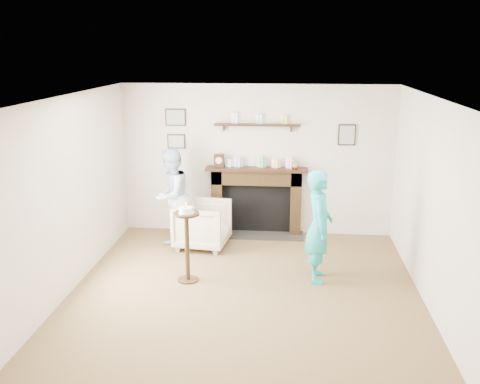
% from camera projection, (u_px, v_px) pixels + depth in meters
% --- Properties ---
extents(ground, '(5.00, 5.00, 0.00)m').
position_uv_depth(ground, '(244.00, 296.00, 6.80)').
color(ground, brown).
rests_on(ground, ground).
extents(room_shell, '(4.54, 5.02, 2.52)m').
position_uv_depth(room_shell, '(249.00, 161.00, 7.04)').
color(room_shell, beige).
rests_on(room_shell, ground).
extents(armchair, '(0.89, 0.87, 0.73)m').
position_uv_depth(armchair, '(203.00, 246.00, 8.51)').
color(armchair, tan).
rests_on(armchair, ground).
extents(man, '(0.78, 0.89, 1.54)m').
position_uv_depth(man, '(172.00, 241.00, 8.75)').
color(man, silver).
rests_on(man, ground).
extents(woman, '(0.37, 0.56, 1.53)m').
position_uv_depth(woman, '(317.00, 279.00, 7.31)').
color(woman, '#21BBA6').
rests_on(woman, ground).
extents(pedestal_table, '(0.35, 0.35, 1.11)m').
position_uv_depth(pedestal_table, '(187.00, 233.00, 7.10)').
color(pedestal_table, black).
rests_on(pedestal_table, ground).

